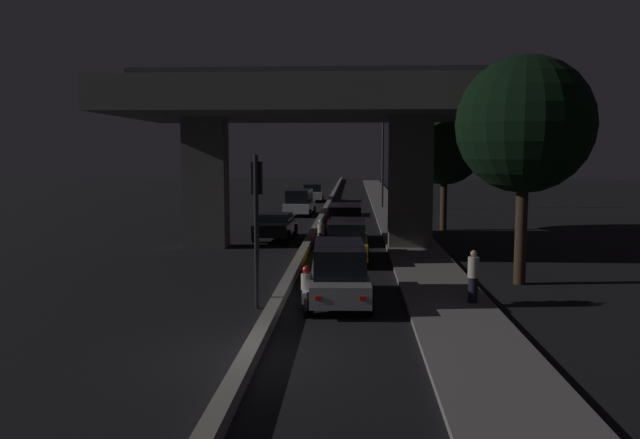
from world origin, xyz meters
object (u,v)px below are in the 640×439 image
traffic_light_left_of_median (257,204)px  car_dark_red_third (345,222)px  car_black_lead_oncoming (276,226)px  car_white_second_oncoming (299,202)px  car_silver_lead (339,271)px  car_taxi_yellow_second (347,239)px  motorcycle_red_filtering_mid (320,254)px  motorcycle_white_filtering_near (306,292)px  car_white_third_oncoming (313,192)px  motorcycle_black_filtering_far (321,236)px  street_lamp (379,145)px  pedestrian_on_sidewalk (473,276)px

traffic_light_left_of_median → car_dark_red_third: size_ratio=1.01×
traffic_light_left_of_median → car_black_lead_oncoming: (-1.33, 14.86, -2.37)m
car_black_lead_oncoming → car_white_second_oncoming: bearing=-178.2°
car_silver_lead → car_taxi_yellow_second: (0.16, 7.46, -0.03)m
traffic_light_left_of_median → car_silver_lead: traffic_light_left_of_median is taller
car_dark_red_third → motorcycle_red_filtering_mid: size_ratio=2.35×
car_dark_red_third → car_white_second_oncoming: bearing=13.6°
motorcycle_white_filtering_near → car_white_third_oncoming: bearing=1.0°
motorcycle_black_filtering_far → car_white_second_oncoming: bearing=4.3°
motorcycle_white_filtering_near → street_lamp: bearing=-8.2°
traffic_light_left_of_median → car_silver_lead: size_ratio=0.96×
car_white_third_oncoming → motorcycle_red_filtering_mid: car_white_third_oncoming is taller
car_dark_red_third → motorcycle_black_filtering_far: bearing=156.0°
car_taxi_yellow_second → pedestrian_on_sidewalk: bearing=-153.5°
car_white_third_oncoming → motorcycle_red_filtering_mid: size_ratio=2.44×
traffic_light_left_of_median → pedestrian_on_sidewalk: traffic_light_left_of_median is taller
car_white_second_oncoming → car_white_third_oncoming: 13.71m
car_white_second_oncoming → car_silver_lead: bearing=10.1°
street_lamp → motorcycle_black_filtering_far: 22.93m
street_lamp → motorcycle_red_filtering_mid: bearing=-96.9°
car_white_third_oncoming → motorcycle_white_filtering_near: (2.60, -42.01, -0.28)m
motorcycle_black_filtering_far → pedestrian_on_sidewalk: pedestrian_on_sidewalk is taller
motorcycle_black_filtering_far → traffic_light_left_of_median: bearing=169.6°
street_lamp → car_white_second_oncoming: (-6.04, -5.92, -4.27)m
pedestrian_on_sidewalk → car_black_lead_oncoming: bearing=118.2°
car_taxi_yellow_second → motorcycle_red_filtering_mid: size_ratio=2.42×
car_black_lead_oncoming → motorcycle_red_filtering_mid: 9.06m
car_silver_lead → car_white_third_oncoming: 40.95m
car_white_third_oncoming → pedestrian_on_sidewalk: size_ratio=2.96×
motorcycle_red_filtering_mid → motorcycle_black_filtering_far: bearing=0.1°
traffic_light_left_of_median → car_white_third_oncoming: 41.69m
car_white_third_oncoming → pedestrian_on_sidewalk: pedestrian_on_sidewalk is taller
car_white_third_oncoming → motorcycle_red_filtering_mid: (2.62, -35.37, -0.25)m
car_white_second_oncoming → motorcycle_white_filtering_near: car_white_second_oncoming is taller
motorcycle_white_filtering_near → car_black_lead_oncoming: bearing=7.9°
traffic_light_left_of_median → car_dark_red_third: 14.64m
car_taxi_yellow_second → car_dark_red_third: size_ratio=1.03×
car_white_third_oncoming → car_white_second_oncoming: bearing=-2.4°
traffic_light_left_of_median → car_silver_lead: 3.31m
motorcycle_black_filtering_far → car_white_third_oncoming: bearing=0.3°
car_taxi_yellow_second → car_black_lead_oncoming: (-3.89, 6.57, -0.21)m
motorcycle_white_filtering_near → motorcycle_red_filtering_mid: (0.02, 6.64, 0.04)m
motorcycle_red_filtering_mid → motorcycle_black_filtering_far: motorcycle_red_filtering_mid is taller
street_lamp → motorcycle_black_filtering_far: bearing=-99.2°
car_dark_red_third → pedestrian_on_sidewalk: size_ratio=2.85×
car_silver_lead → car_dark_red_third: car_dark_red_third is taller
traffic_light_left_of_median → car_white_second_oncoming: bearing=92.4°
motorcycle_black_filtering_far → car_taxi_yellow_second: bearing=-163.3°
car_black_lead_oncoming → pedestrian_on_sidewalk: (7.73, -14.43, 0.21)m
car_black_lead_oncoming → motorcycle_black_filtering_far: bearing=41.6°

